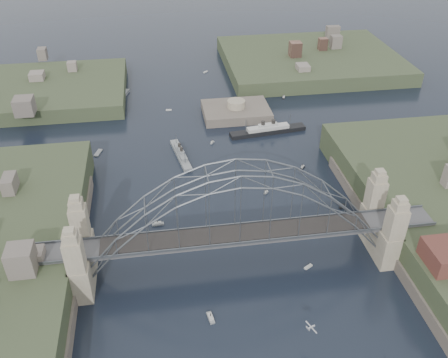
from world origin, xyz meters
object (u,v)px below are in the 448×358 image
Objects in this scene: bridge at (237,219)px; naval_cruiser_near at (181,155)px; fort_island at (236,116)px; naval_cruiser_far at (121,97)px; ocean_liner at (268,130)px.

naval_cruiser_near is (-8.43, 45.84, -11.51)m from bridge.
fort_island is 31.67m from naval_cruiser_near.
bridge is at bearing -73.35° from naval_cruiser_far.
ocean_liner is at bearing -35.28° from naval_cruiser_far.
naval_cruiser_far is at bearing 144.72° from ocean_liner.
ocean_liner is (19.75, 56.28, -11.40)m from bridge.
bridge is 93.73m from naval_cruiser_far.
naval_cruiser_far is 56.84m from ocean_liner.
naval_cruiser_near is 0.71× the size of ocean_liner.
fort_island is (12.00, 70.00, -12.66)m from bridge.
naval_cruiser_near is 30.06m from ocean_liner.
ocean_liner reaches higher than naval_cruiser_near.
fort_island is at bearing 49.78° from naval_cruiser_near.
fort_island is at bearing -26.30° from naval_cruiser_far.
naval_cruiser_far is at bearing 106.65° from bridge.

